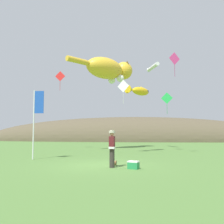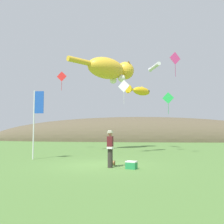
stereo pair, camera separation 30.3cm
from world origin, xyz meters
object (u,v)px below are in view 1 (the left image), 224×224
(kite_tube_streamer, at_px, (153,67))
(kite_diamond_red, at_px, (60,76))
(kite_diamond_white, at_px, (123,86))
(kite_diamond_pink, at_px, (174,59))
(festival_attendant, at_px, (112,147))
(kite_spool, at_px, (115,163))
(festival_banner_pole, at_px, (36,114))
(kite_giant_cat, at_px, (109,69))
(kite_fish_windsock, at_px, (138,91))
(picnic_cooler, at_px, (133,165))
(kite_diamond_green, at_px, (167,98))

(kite_tube_streamer, relative_size, kite_diamond_red, 1.32)
(kite_diamond_white, bearing_deg, kite_diamond_pink, -8.66)
(festival_attendant, xyz_separation_m, kite_spool, (0.08, 0.76, -0.82))
(festival_banner_pole, xyz_separation_m, kite_giant_cat, (3.42, 9.11, 5.01))
(kite_fish_windsock, xyz_separation_m, kite_diamond_red, (-7.62, 2.51, 1.97))
(kite_spool, distance_m, kite_diamond_pink, 10.00)
(kite_giant_cat, height_order, kite_diamond_pink, kite_giant_cat)
(kite_spool, distance_m, festival_banner_pole, 6.21)
(picnic_cooler, relative_size, kite_fish_windsock, 0.23)
(kite_fish_windsock, distance_m, kite_diamond_pink, 3.98)
(kite_diamond_red, xyz_separation_m, kite_diamond_pink, (10.35, -4.61, 0.04))
(kite_spool, relative_size, festival_banner_pole, 0.06)
(picnic_cooler, height_order, kite_diamond_green, kite_diamond_green)
(picnic_cooler, relative_size, kite_tube_streamer, 0.23)
(kite_tube_streamer, xyz_separation_m, kite_diamond_white, (-2.59, -5.47, -2.90))
(picnic_cooler, xyz_separation_m, festival_banner_pole, (-6.11, 3.23, 2.63))
(festival_attendant, height_order, picnic_cooler, festival_attendant)
(kite_diamond_pink, bearing_deg, festival_banner_pole, -156.87)
(kite_giant_cat, bearing_deg, kite_fish_windsock, -47.81)
(festival_attendant, xyz_separation_m, picnic_cooler, (1.02, -0.29, -0.77))
(kite_fish_windsock, height_order, kite_diamond_red, kite_diamond_red)
(kite_diamond_green, distance_m, kite_diamond_white, 4.87)
(festival_attendant, distance_m, kite_tube_streamer, 14.94)
(festival_attendant, distance_m, picnic_cooler, 1.31)
(kite_giant_cat, height_order, kite_diamond_red, kite_giant_cat)
(kite_giant_cat, bearing_deg, kite_spool, -81.22)
(festival_attendant, relative_size, kite_spool, 6.51)
(kite_diamond_pink, bearing_deg, kite_diamond_red, 156.00)
(kite_fish_windsock, distance_m, kite_tube_streamer, 5.18)
(kite_spool, distance_m, kite_diamond_white, 8.36)
(picnic_cooler, relative_size, festival_banner_pole, 0.13)
(picnic_cooler, height_order, kite_diamond_white, kite_diamond_white)
(kite_diamond_white, height_order, kite_diamond_pink, kite_diamond_pink)
(festival_attendant, xyz_separation_m, festival_banner_pole, (-5.09, 2.94, 1.86))
(kite_tube_streamer, distance_m, kite_diamond_green, 4.32)
(kite_giant_cat, xyz_separation_m, kite_diamond_red, (-4.76, -0.65, -0.73))
(festival_banner_pole, bearing_deg, kite_diamond_white, 40.91)
(kite_diamond_green, relative_size, kite_diamond_pink, 1.03)
(festival_banner_pole, xyz_separation_m, kite_diamond_red, (-1.33, 8.46, 4.27))
(kite_diamond_red, bearing_deg, festival_banner_pole, -81.03)
(picnic_cooler, bearing_deg, festival_attendant, 163.96)
(kite_tube_streamer, xyz_separation_m, kite_diamond_red, (-9.05, -1.45, -1.05))
(kite_spool, xyz_separation_m, kite_diamond_pink, (3.85, 6.03, 6.99))
(kite_tube_streamer, bearing_deg, picnic_cooler, -96.96)
(picnic_cooler, relative_size, kite_diamond_red, 0.30)
(kite_tube_streamer, bearing_deg, kite_fish_windsock, -109.75)
(kite_spool, bearing_deg, kite_diamond_pink, 57.47)
(kite_fish_windsock, xyz_separation_m, kite_tube_streamer, (1.42, 3.96, 3.02))
(festival_banner_pole, height_order, kite_diamond_white, kite_diamond_white)
(kite_diamond_green, bearing_deg, kite_diamond_white, -139.35)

